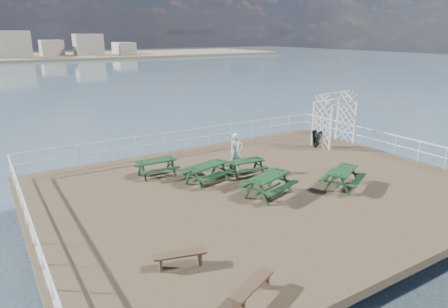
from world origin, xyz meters
TOP-DOWN VIEW (x-y plane):
  - ground at (0.00, 0.00)m, footprint 18.00×14.00m
  - sea_backdrop at (12.54, 134.07)m, footprint 300.00×300.00m
  - railing at (-0.07, 2.57)m, footprint 17.77×13.76m
  - picnic_table_a at (-3.16, 3.68)m, footprint 1.71×1.39m
  - picnic_table_b at (-1.63, 1.72)m, footprint 2.22×1.96m
  - picnic_table_c at (0.34, 1.60)m, footprint 1.74×1.45m
  - picnic_table_d at (-0.28, -0.85)m, footprint 2.38×2.13m
  - picnic_table_e at (2.90, -1.81)m, footprint 2.31×2.15m
  - flat_bench_near at (-5.50, -3.59)m, footprint 1.50×0.72m
  - flat_bench_far at (-4.64, -5.80)m, footprint 1.56×0.95m
  - trellis_arbor at (7.60, 3.20)m, footprint 2.59×1.59m
  - sandwich_board at (6.45, 3.34)m, footprint 0.70×0.61m
  - person at (0.23, 2.26)m, footprint 0.69×0.47m

SIDE VIEW (x-z plane):
  - sea_backdrop at x=12.54m, z-range -5.11..4.09m
  - ground at x=0.00m, z-range -0.30..0.00m
  - flat_bench_near at x=-5.50m, z-range 0.10..0.53m
  - flat_bench_far at x=-4.64m, z-range 0.11..0.55m
  - sandwich_board at x=6.45m, z-range -0.01..0.94m
  - picnic_table_c at x=0.34m, z-range 0.11..0.90m
  - picnic_table_a at x=-3.16m, z-range 0.12..0.94m
  - picnic_table_e at x=2.90m, z-range 0.13..1.02m
  - picnic_table_b at x=-1.63m, z-range 0.13..1.05m
  - picnic_table_d at x=-0.28m, z-range 0.13..1.10m
  - railing at x=-0.07m, z-range 0.32..1.42m
  - person at x=0.23m, z-range 0.00..1.82m
  - trellis_arbor at x=7.60m, z-range -0.17..2.89m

